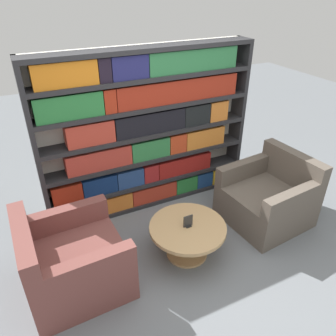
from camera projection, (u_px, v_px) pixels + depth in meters
The scene contains 6 objects.
ground_plane at pixel (198, 262), 3.45m from camera, with size 14.00×14.00×0.00m, color slate.
bookshelf at pixel (147, 131), 3.93m from camera, with size 2.62×0.30×1.98m.
armchair_left at pixel (72, 263), 3.06m from camera, with size 0.93×0.91×0.82m.
armchair_right at pixel (268, 199), 3.95m from camera, with size 0.97×0.96×0.82m.
coffee_table at pixel (187, 234), 3.43m from camera, with size 0.80×0.80×0.39m.
table_sign at pixel (188, 222), 3.35m from camera, with size 0.10×0.06×0.13m.
Camera 1 is at (-1.36, -2.09, 2.61)m, focal length 35.00 mm.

